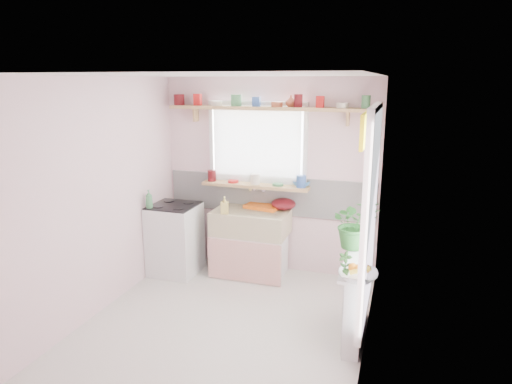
% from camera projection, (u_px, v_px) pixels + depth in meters
% --- Properties ---
extents(room, '(3.20, 3.20, 3.20)m').
position_uv_depth(room, '(308.00, 182.00, 4.97)').
color(room, silver).
rests_on(room, ground).
extents(sink_unit, '(0.95, 0.65, 1.11)m').
position_uv_depth(sink_unit, '(251.00, 242.00, 5.84)').
color(sink_unit, white).
rests_on(sink_unit, ground).
extents(cooker, '(0.58, 0.58, 0.93)m').
position_uv_depth(cooker, '(175.00, 239.00, 5.89)').
color(cooker, white).
rests_on(cooker, ground).
extents(radiator_ledge, '(0.22, 0.95, 0.78)m').
position_uv_depth(radiator_ledge, '(357.00, 299.00, 4.41)').
color(radiator_ledge, white).
rests_on(radiator_ledge, ground).
extents(windowsill, '(1.40, 0.22, 0.04)m').
position_uv_depth(windowsill, '(255.00, 186.00, 5.84)').
color(windowsill, tan).
rests_on(windowsill, room).
extents(pine_shelf, '(2.52, 0.24, 0.04)m').
position_uv_depth(pine_shelf, '(267.00, 108.00, 5.56)').
color(pine_shelf, tan).
rests_on(pine_shelf, room).
extents(shelf_crockery, '(2.47, 0.11, 0.12)m').
position_uv_depth(shelf_crockery, '(265.00, 102.00, 5.55)').
color(shelf_crockery, '#590F14').
rests_on(shelf_crockery, pine_shelf).
extents(sill_crockery, '(1.35, 0.11, 0.12)m').
position_uv_depth(sill_crockery, '(255.00, 180.00, 5.83)').
color(sill_crockery, '#590F14').
rests_on(sill_crockery, windowsill).
extents(dish_tray, '(0.50, 0.41, 0.04)m').
position_uv_depth(dish_tray, '(264.00, 206.00, 5.89)').
color(dish_tray, orange).
rests_on(dish_tray, sink_unit).
extents(colander, '(0.41, 0.41, 0.14)m').
position_uv_depth(colander, '(284.00, 204.00, 5.80)').
color(colander, '#580F15').
rests_on(colander, sink_unit).
extents(jade_plant, '(0.58, 0.55, 0.52)m').
position_uv_depth(jade_plant, '(355.00, 223.00, 4.64)').
color(jade_plant, '#2D6F2C').
rests_on(jade_plant, radiator_ledge).
extents(fruit_bowl, '(0.36, 0.36, 0.08)m').
position_uv_depth(fruit_bowl, '(358.00, 276.00, 3.93)').
color(fruit_bowl, silver).
rests_on(fruit_bowl, radiator_ledge).
extents(herb_pot, '(0.14, 0.11, 0.23)m').
position_uv_depth(herb_pot, '(345.00, 264.00, 3.98)').
color(herb_pot, '#2A5C24').
rests_on(herb_pot, radiator_ledge).
extents(soap_bottle_sink, '(0.12, 0.13, 0.22)m').
position_uv_depth(soap_bottle_sink, '(225.00, 205.00, 5.62)').
color(soap_bottle_sink, '#CEBB5B').
rests_on(soap_bottle_sink, sink_unit).
extents(sill_cup, '(0.11, 0.11, 0.09)m').
position_uv_depth(sill_cup, '(212.00, 177.00, 6.07)').
color(sill_cup, white).
rests_on(sill_cup, windowsill).
extents(sill_bowl, '(0.26, 0.26, 0.07)m').
position_uv_depth(sill_bowl, '(301.00, 184.00, 5.71)').
color(sill_bowl, '#3877B6').
rests_on(sill_bowl, windowsill).
extents(shelf_vase, '(0.16, 0.16, 0.14)m').
position_uv_depth(shelf_vase, '(291.00, 101.00, 5.50)').
color(shelf_vase, '#A34D32').
rests_on(shelf_vase, pine_shelf).
extents(cooker_bottle, '(0.10, 0.10, 0.23)m').
position_uv_depth(cooker_bottle, '(149.00, 199.00, 5.62)').
color(cooker_bottle, '#468C54').
rests_on(cooker_bottle, cooker).
extents(fruit, '(0.20, 0.14, 0.10)m').
position_uv_depth(fruit, '(359.00, 269.00, 3.92)').
color(fruit, orange).
rests_on(fruit, fruit_bowl).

